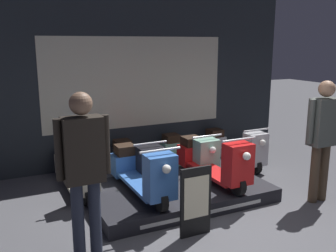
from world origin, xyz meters
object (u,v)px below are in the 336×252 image
(price_sign_board, at_px, (196,202))
(person_left_browsing, at_px, (84,163))
(scooter_backrow_0, at_px, (76,171))
(scooter_backrow_1, at_px, (136,162))
(person_right_browsing, at_px, (323,132))
(scooter_display_left, at_px, (142,172))
(scooter_backrow_3, at_px, (234,148))
(scooter_display_right, at_px, (213,161))
(scooter_backrow_2, at_px, (188,155))

(price_sign_board, bearing_deg, person_left_browsing, 175.32)
(person_left_browsing, height_order, price_sign_board, person_left_browsing)
(scooter_backrow_0, xyz_separation_m, scooter_backrow_1, (1.01, 0.00, 0.00))
(person_left_browsing, relative_size, person_right_browsing, 1.02)
(person_left_browsing, xyz_separation_m, person_right_browsing, (3.42, -0.00, -0.02))
(scooter_backrow_0, xyz_separation_m, person_left_browsing, (-0.31, -1.97, 0.76))
(scooter_backrow_0, bearing_deg, person_left_browsing, -98.93)
(scooter_backrow_0, distance_m, person_left_browsing, 2.14)
(person_left_browsing, bearing_deg, person_right_browsing, -0.00)
(person_right_browsing, bearing_deg, scooter_display_left, 158.65)
(scooter_backrow_3, distance_m, person_left_browsing, 3.95)
(scooter_display_right, relative_size, price_sign_board, 1.99)
(person_left_browsing, bearing_deg, scooter_backrow_2, 40.28)
(scooter_display_left, height_order, person_right_browsing, person_right_browsing)
(scooter_display_left, height_order, scooter_backrow_3, scooter_display_left)
(scooter_backrow_1, height_order, price_sign_board, price_sign_board)
(scooter_display_right, relative_size, person_left_browsing, 0.95)
(scooter_display_right, bearing_deg, person_right_browsing, -37.53)
(scooter_backrow_0, height_order, price_sign_board, price_sign_board)
(scooter_display_left, relative_size, scooter_backrow_2, 1.00)
(scooter_backrow_0, relative_size, scooter_backrow_2, 1.00)
(scooter_backrow_1, xyz_separation_m, scooter_backrow_3, (2.02, 0.00, 0.00))
(scooter_backrow_1, bearing_deg, scooter_backrow_0, 180.00)
(scooter_display_right, distance_m, scooter_backrow_0, 2.16)
(scooter_display_right, bearing_deg, scooter_backrow_3, 42.12)
(scooter_backrow_2, relative_size, price_sign_board, 1.99)
(scooter_backrow_2, xyz_separation_m, person_right_browsing, (1.10, -1.97, 0.74))
(scooter_backrow_1, relative_size, person_left_browsing, 0.95)
(scooter_backrow_2, bearing_deg, price_sign_board, -116.65)
(scooter_backrow_1, distance_m, scooter_backrow_3, 2.02)
(scooter_backrow_2, distance_m, scooter_backrow_3, 1.01)
(scooter_display_right, distance_m, scooter_backrow_3, 1.55)
(scooter_backrow_0, xyz_separation_m, price_sign_board, (0.97, -2.08, 0.13))
(scooter_display_right, xyz_separation_m, scooter_backrow_1, (-0.88, 1.03, -0.20))
(scooter_backrow_3, distance_m, person_right_browsing, 2.11)
(scooter_display_left, height_order, scooter_display_right, same)
(scooter_display_right, xyz_separation_m, scooter_backrow_2, (0.13, 1.03, -0.20))
(scooter_backrow_2, bearing_deg, person_right_browsing, -60.95)
(scooter_display_left, relative_size, scooter_backrow_3, 1.00)
(scooter_backrow_1, relative_size, person_right_browsing, 0.97)
(person_left_browsing, relative_size, price_sign_board, 2.09)
(scooter_display_left, distance_m, scooter_backrow_3, 2.55)
(scooter_backrow_2, xyz_separation_m, scooter_backrow_3, (1.01, 0.00, 0.00))
(scooter_backrow_3, xyz_separation_m, person_right_browsing, (0.09, -1.97, 0.74))
(scooter_display_right, bearing_deg, scooter_backrow_0, 151.36)
(scooter_display_right, bearing_deg, person_left_browsing, -156.79)
(scooter_backrow_0, distance_m, scooter_backrow_2, 2.02)
(scooter_display_right, height_order, person_right_browsing, person_right_browsing)
(price_sign_board, bearing_deg, scooter_backrow_1, 89.07)
(scooter_backrow_0, relative_size, scooter_backrow_1, 1.00)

